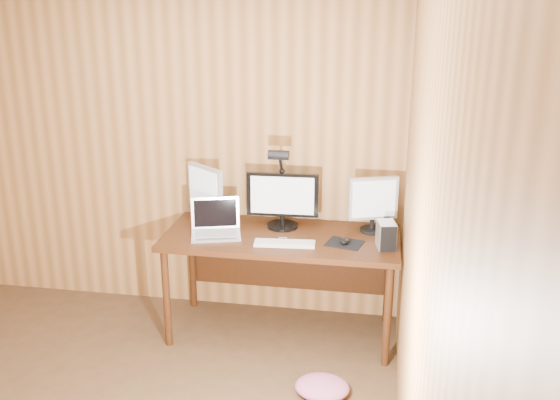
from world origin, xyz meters
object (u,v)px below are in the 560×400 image
(laptop, at_px, (216,226))
(mouse, at_px, (345,240))
(desk, at_px, (283,248))
(monitor_right, at_px, (373,203))
(monitor_left, at_px, (205,192))
(hard_drive, at_px, (386,235))
(speaker, at_px, (386,226))
(desk_lamp, at_px, (280,176))
(keyboard, at_px, (285,243))
(phone, at_px, (283,241))
(monitor_center, at_px, (283,200))

(laptop, distance_m, mouse, 0.89)
(desk, xyz_separation_m, monitor_right, (0.61, 0.10, 0.33))
(monitor_left, bearing_deg, hard_drive, 24.25)
(mouse, distance_m, speaker, 0.35)
(hard_drive, height_order, desk_lamp, desk_lamp)
(monitor_right, bearing_deg, monitor_left, 160.58)
(speaker, bearing_deg, mouse, -140.84)
(keyboard, relative_size, phone, 3.60)
(speaker, bearing_deg, phone, -158.98)
(hard_drive, xyz_separation_m, speaker, (0.00, 0.24, -0.03))
(laptop, bearing_deg, mouse, -18.17)
(keyboard, height_order, desk_lamp, desk_lamp)
(monitor_right, distance_m, phone, 0.68)
(desk, distance_m, desk_lamp, 0.51)
(monitor_left, relative_size, monitor_right, 1.06)
(monitor_right, height_order, laptop, monitor_right)
(desk, distance_m, speaker, 0.73)
(monitor_center, height_order, mouse, monitor_center)
(mouse, bearing_deg, desk_lamp, 163.33)
(monitor_center, distance_m, monitor_right, 0.63)
(desk, height_order, laptop, laptop)
(keyboard, relative_size, desk_lamp, 0.66)
(desk_lamp, bearing_deg, mouse, -41.23)
(desk, bearing_deg, desk_lamp, 114.29)
(speaker, distance_m, desk_lamp, 0.80)
(laptop, bearing_deg, keyboard, -29.25)
(laptop, bearing_deg, monitor_left, 104.20)
(desk_lamp, bearing_deg, laptop, -172.19)
(monitor_left, distance_m, hard_drive, 1.32)
(desk, distance_m, monitor_right, 0.70)
(mouse, relative_size, desk_lamp, 0.17)
(monitor_center, height_order, laptop, monitor_center)
(desk, height_order, monitor_right, monitor_right)
(desk, relative_size, laptop, 4.12)
(monitor_right, distance_m, hard_drive, 0.32)
(phone, bearing_deg, monitor_center, 92.46)
(mouse, bearing_deg, monitor_left, 173.90)
(laptop, height_order, keyboard, laptop)
(desk, distance_m, monitor_center, 0.34)
(monitor_right, height_order, speaker, monitor_right)
(desk, relative_size, monitor_left, 3.88)
(phone, bearing_deg, desk_lamp, 95.98)
(speaker, bearing_deg, monitor_center, 178.58)
(monitor_left, height_order, hard_drive, monitor_left)
(monitor_left, relative_size, desk_lamp, 0.67)
(monitor_center, bearing_deg, laptop, -156.84)
(desk, relative_size, monitor_right, 4.10)
(monitor_left, relative_size, phone, 3.64)
(monitor_right, xyz_separation_m, keyboard, (-0.56, -0.34, -0.20))
(mouse, bearing_deg, laptop, -173.79)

